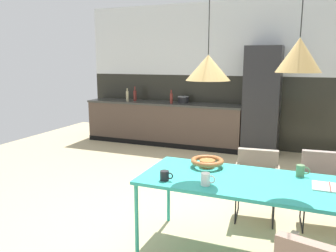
{
  "coord_description": "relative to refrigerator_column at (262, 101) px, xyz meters",
  "views": [
    {
      "loc": [
        1.3,
        -3.45,
        1.78
      ],
      "look_at": [
        -0.47,
        0.93,
        0.86
      ],
      "focal_mm": 36.41,
      "sensor_mm": 36.0,
      "label": 1
    }
  ],
  "objects": [
    {
      "name": "refrigerator_column",
      "position": [
        0.0,
        0.0,
        0.0
      ],
      "size": [
        0.66,
        0.6,
        2.04
      ],
      "primitive_type": "cube",
      "color": "#232326",
      "rests_on": "ground"
    },
    {
      "name": "pendant_lamp_over_table_near",
      "position": [
        -0.06,
        -3.67,
        0.7
      ],
      "size": [
        0.4,
        0.4,
        1.28
      ],
      "color": "black"
    },
    {
      "name": "armchair_by_stool",
      "position": [
        0.31,
        -2.83,
        -0.51
      ],
      "size": [
        0.53,
        0.51,
        0.76
      ],
      "rotation": [
        0.0,
        0.0,
        3.23
      ],
      "color": "gray",
      "rests_on": "ground"
    },
    {
      "name": "fruit_bowl",
      "position": [
        -0.1,
        -3.46,
        -0.23
      ],
      "size": [
        0.33,
        0.33,
        0.08
      ],
      "color": "#B2662D",
      "rests_on": "dining_table"
    },
    {
      "name": "back_wall_splashback_dark",
      "position": [
        -0.54,
        0.36,
        -0.29
      ],
      "size": [
        6.67,
        0.12,
        1.47
      ],
      "primitive_type": "cube",
      "color": "#26261E",
      "rests_on": "ground"
    },
    {
      "name": "cooking_pot",
      "position": [
        -1.62,
        0.09,
        -0.05
      ],
      "size": [
        0.24,
        0.24,
        0.16
      ],
      "color": "black",
      "rests_on": "kitchen_counter"
    },
    {
      "name": "bottle_vinegar_dark",
      "position": [
        -2.71,
        0.0,
        0.0
      ],
      "size": [
        0.07,
        0.07,
        0.32
      ],
      "color": "maroon",
      "rests_on": "kitchen_counter"
    },
    {
      "name": "kitchen_counter",
      "position": [
        -2.04,
        -0.0,
        -0.57
      ],
      "size": [
        3.41,
        0.63,
        0.9
      ],
      "color": "#4A3A31",
      "rests_on": "ground"
    },
    {
      "name": "pendant_lamp_over_table_far",
      "position": [
        0.69,
        -3.72,
        0.8
      ],
      "size": [
        0.35,
        0.35,
        1.2
      ],
      "color": "black"
    },
    {
      "name": "mug_glass_clear",
      "position": [
        -0.34,
        -3.98,
        -0.24
      ],
      "size": [
        0.12,
        0.08,
        0.09
      ],
      "color": "black",
      "rests_on": "dining_table"
    },
    {
      "name": "back_wall_panel_upper",
      "position": [
        -0.54,
        0.36,
        1.18
      ],
      "size": [
        6.67,
        0.12,
        1.47
      ],
      "primitive_type": "cube",
      "color": "silver",
      "rests_on": "back_wall_splashback_dark"
    },
    {
      "name": "bottle_oil_tall",
      "position": [
        -2.85,
        -0.09,
        -0.0
      ],
      "size": [
        0.06,
        0.06,
        0.28
      ],
      "color": "tan",
      "rests_on": "kitchen_counter"
    },
    {
      "name": "mug_short_terracotta",
      "position": [
        0.03,
        -3.96,
        -0.23
      ],
      "size": [
        0.13,
        0.08,
        0.11
      ],
      "color": "white",
      "rests_on": "dining_table"
    },
    {
      "name": "mug_wide_latte",
      "position": [
        0.77,
        -3.41,
        -0.23
      ],
      "size": [
        0.12,
        0.07,
        0.11
      ],
      "color": "#5B8456",
      "rests_on": "dining_table"
    },
    {
      "name": "armchair_far_side",
      "position": [
        1.01,
        -2.76,
        -0.52
      ],
      "size": [
        0.53,
        0.51,
        0.8
      ],
      "rotation": [
        0.0,
        0.0,
        3.23
      ],
      "color": "gray",
      "rests_on": "ground"
    },
    {
      "name": "open_book",
      "position": [
        1.0,
        -3.63,
        -0.28
      ],
      "size": [
        0.28,
        0.23,
        0.02
      ],
      "color": "white",
      "rests_on": "dining_table"
    },
    {
      "name": "ground_plane",
      "position": [
        -0.54,
        -3.18,
        -1.02
      ],
      "size": [
        9.35,
        9.35,
        0.0
      ],
      "primitive_type": "plane",
      "color": "tan"
    },
    {
      "name": "dining_table",
      "position": [
        0.32,
        -3.7,
        -0.33
      ],
      "size": [
        1.86,
        0.85,
        0.73
      ],
      "color": "teal",
      "rests_on": "ground"
    },
    {
      "name": "bottle_wine_green",
      "position": [
        -1.8,
        -0.14,
        -0.01
      ],
      "size": [
        0.06,
        0.06,
        0.28
      ],
      "color": "maroon",
      "rests_on": "kitchen_counter"
    }
  ]
}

